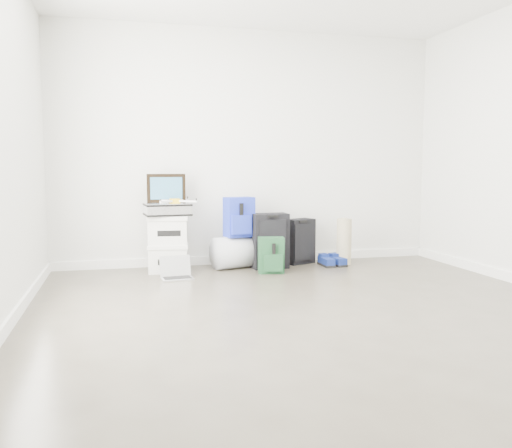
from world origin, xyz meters
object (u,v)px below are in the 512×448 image
object	(u,v)px
briefcase	(167,209)
laptop	(176,273)
boxes_stack	(168,244)
carry_on	(300,241)
duffel_bag	(239,252)
large_suitcase	(270,241)

from	to	relation	value
briefcase	laptop	xyz separation A→B (m)	(0.05, -0.39, -0.62)
boxes_stack	briefcase	size ratio (longest dim) A/B	1.30
briefcase	carry_on	size ratio (longest dim) A/B	0.89
carry_on	laptop	world-z (taller)	carry_on
boxes_stack	laptop	distance (m)	0.46
laptop	duffel_bag	bearing A→B (deg)	24.77
large_suitcase	laptop	xyz separation A→B (m)	(-1.08, -0.32, -0.25)
duffel_bag	carry_on	size ratio (longest dim) A/B	1.10
briefcase	carry_on	distance (m)	1.61
carry_on	boxes_stack	bearing A→B (deg)	161.56
boxes_stack	carry_on	distance (m)	1.55
boxes_stack	duffel_bag	world-z (taller)	boxes_stack
laptop	briefcase	bearing A→B (deg)	92.51
duffel_bag	large_suitcase	bearing A→B (deg)	-30.26
duffel_bag	carry_on	xyz separation A→B (m)	(0.75, 0.09, 0.08)
boxes_stack	briefcase	distance (m)	0.37
duffel_bag	laptop	bearing A→B (deg)	-164.02
boxes_stack	laptop	world-z (taller)	boxes_stack
duffel_bag	carry_on	distance (m)	0.76
boxes_stack	large_suitcase	xyz separation A→B (m)	(1.13, -0.06, 0.00)
briefcase	large_suitcase	bearing A→B (deg)	-8.08
large_suitcase	duffel_bag	bearing A→B (deg)	161.02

